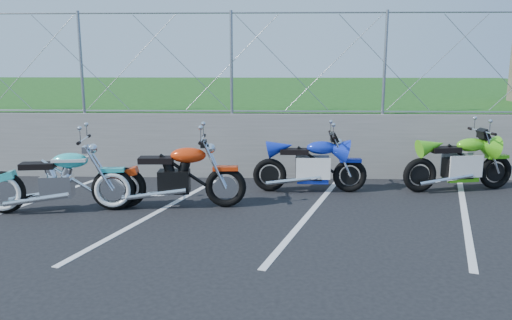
{
  "coord_description": "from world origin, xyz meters",
  "views": [
    {
      "loc": [
        1.82,
        -6.47,
        2.37
      ],
      "look_at": [
        1.56,
        1.3,
        0.8
      ],
      "focal_mm": 35.0,
      "sensor_mm": 36.0,
      "label": 1
    }
  ],
  "objects_px": {
    "naked_orange": "(177,178)",
    "sportbike_green": "(460,165)",
    "sportbike_blue": "(311,167)",
    "cruiser_turquoise": "(60,183)"
  },
  "relations": [
    {
      "from": "naked_orange",
      "to": "sportbike_green",
      "type": "height_order",
      "value": "naked_orange"
    },
    {
      "from": "naked_orange",
      "to": "sportbike_green",
      "type": "xyz_separation_m",
      "value": [
        4.96,
        1.24,
        -0.01
      ]
    },
    {
      "from": "sportbike_green",
      "to": "sportbike_blue",
      "type": "relative_size",
      "value": 1.03
    },
    {
      "from": "sportbike_blue",
      "to": "sportbike_green",
      "type": "bearing_deg",
      "value": 4.42
    },
    {
      "from": "naked_orange",
      "to": "sportbike_blue",
      "type": "relative_size",
      "value": 1.11
    },
    {
      "from": "naked_orange",
      "to": "sportbike_blue",
      "type": "height_order",
      "value": "naked_orange"
    },
    {
      "from": "cruiser_turquoise",
      "to": "sportbike_blue",
      "type": "xyz_separation_m",
      "value": [
        4.04,
        1.35,
        -0.01
      ]
    },
    {
      "from": "cruiser_turquoise",
      "to": "sportbike_blue",
      "type": "height_order",
      "value": "cruiser_turquoise"
    },
    {
      "from": "sportbike_green",
      "to": "naked_orange",
      "type": "bearing_deg",
      "value": -177.1
    },
    {
      "from": "cruiser_turquoise",
      "to": "sportbike_blue",
      "type": "relative_size",
      "value": 1.13
    }
  ]
}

